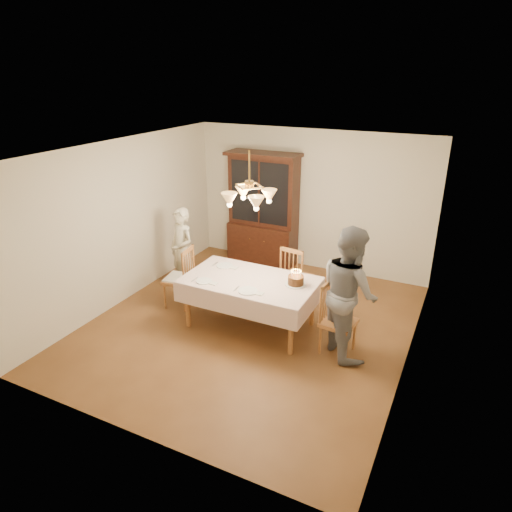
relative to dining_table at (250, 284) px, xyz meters
The scene contains 14 objects.
ground 0.68m from the dining_table, ahead, with size 5.00×5.00×0.00m, color brown.
room_shell 0.90m from the dining_table, ahead, with size 5.00×5.00×5.00m.
dining_table is the anchor object (origin of this frame).
china_hutch 2.44m from the dining_table, 110.74° to the left, with size 1.38×0.54×2.16m.
chair_far_side 1.06m from the dining_table, 70.77° to the left, with size 0.49×0.47×1.00m.
chair_left_end 1.33m from the dining_table, behind, with size 0.48×0.50×1.00m.
chair_right_end 1.38m from the dining_table, ahead, with size 0.47×0.49×1.00m.
elderly_woman 1.67m from the dining_table, 159.95° to the left, with size 0.53×0.35×1.46m, color beige.
adult_in_grey 1.47m from the dining_table, ahead, with size 0.87×0.68×1.78m, color slate.
birthday_cake 0.68m from the dining_table, 10.90° to the left, with size 0.30×0.30×0.22m.
place_setting_near_left 0.65m from the dining_table, 147.11° to the right, with size 0.38×0.23×0.02m.
place_setting_near_right 0.39m from the dining_table, 65.84° to the right, with size 0.41×0.27×0.02m.
place_setting_far_left 0.61m from the dining_table, 155.30° to the left, with size 0.40×0.25×0.02m.
chandelier 1.29m from the dining_table, 155.46° to the right, with size 0.62×0.62×0.73m.
Camera 1 is at (2.69, -5.29, 3.59)m, focal length 32.00 mm.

